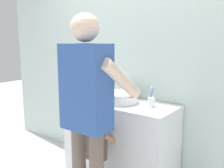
# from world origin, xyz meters

# --- Properties ---
(back_wall) EXTENTS (4.40, 0.08, 2.70)m
(back_wall) POSITION_xyz_m (0.00, 0.62, 1.35)
(back_wall) COLOR silver
(back_wall) RESTS_ON ground
(vanity_cabinet) EXTENTS (1.20, 0.54, 0.88)m
(vanity_cabinet) POSITION_xyz_m (0.00, 0.30, 0.44)
(vanity_cabinet) COLOR white
(vanity_cabinet) RESTS_ON ground
(sink_basin) EXTENTS (0.38, 0.38, 0.11)m
(sink_basin) POSITION_xyz_m (0.00, 0.28, 0.94)
(sink_basin) COLOR silver
(sink_basin) RESTS_ON vanity_cabinet
(faucet) EXTENTS (0.18, 0.14, 0.18)m
(faucet) POSITION_xyz_m (0.00, 0.51, 0.96)
(faucet) COLOR #B7BABF
(faucet) RESTS_ON vanity_cabinet
(toothbrush_cup) EXTENTS (0.07, 0.07, 0.21)m
(toothbrush_cup) POSITION_xyz_m (0.35, 0.33, 0.93)
(toothbrush_cup) COLOR silver
(toothbrush_cup) RESTS_ON vanity_cabinet
(child_toddler) EXTENTS (0.26, 0.26, 0.85)m
(child_toddler) POSITION_xyz_m (0.00, -0.10, 0.51)
(child_toddler) COLOR #2D334C
(child_toddler) RESTS_ON ground
(adult_parent) EXTENTS (0.54, 0.57, 1.75)m
(adult_parent) POSITION_xyz_m (0.13, -0.36, 1.05)
(adult_parent) COLOR #6B5B4C
(adult_parent) RESTS_ON ground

